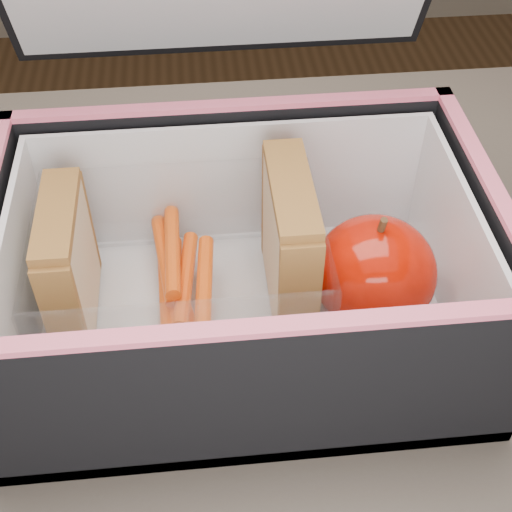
# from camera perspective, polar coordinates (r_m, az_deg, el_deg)

# --- Properties ---
(kitchen_table) EXTENTS (1.20, 0.80, 0.75)m
(kitchen_table) POSITION_cam_1_polar(r_m,az_deg,el_deg) (0.56, 4.20, -16.04)
(kitchen_table) COLOR #51463D
(kitchen_table) RESTS_ON ground
(lunch_bag) EXTENTS (0.32, 0.30, 0.31)m
(lunch_bag) POSITION_cam_1_polar(r_m,az_deg,el_deg) (0.47, -1.15, -0.05)
(lunch_bag) COLOR black
(lunch_bag) RESTS_ON kitchen_table
(plastic_tub) EXTENTS (0.19, 0.14, 0.08)m
(plastic_tub) POSITION_cam_1_polar(r_m,az_deg,el_deg) (0.49, -5.99, -1.06)
(plastic_tub) COLOR white
(plastic_tub) RESTS_ON lunch_bag
(sandwich_left) EXTENTS (0.02, 0.09, 0.10)m
(sandwich_left) POSITION_cam_1_polar(r_m,az_deg,el_deg) (0.49, -14.75, -0.68)
(sandwich_left) COLOR #CEB189
(sandwich_left) RESTS_ON plastic_tub
(sandwich_right) EXTENTS (0.03, 0.09, 0.11)m
(sandwich_right) POSITION_cam_1_polar(r_m,az_deg,el_deg) (0.48, 2.68, 0.93)
(sandwich_right) COLOR #CEB189
(sandwich_right) RESTS_ON plastic_tub
(carrot_sticks) EXTENTS (0.05, 0.14, 0.03)m
(carrot_sticks) POSITION_cam_1_polar(r_m,az_deg,el_deg) (0.51, -6.14, -2.01)
(carrot_sticks) COLOR #FE4300
(carrot_sticks) RESTS_ON plastic_tub
(paper_napkin) EXTENTS (0.09, 0.09, 0.01)m
(paper_napkin) POSITION_cam_1_polar(r_m,az_deg,el_deg) (0.52, 9.24, -3.92)
(paper_napkin) COLOR white
(paper_napkin) RESTS_ON lunch_bag
(red_apple) EXTENTS (0.10, 0.10, 0.09)m
(red_apple) POSITION_cam_1_polar(r_m,az_deg,el_deg) (0.48, 9.44, -1.34)
(red_apple) COLOR #9C0C00
(red_apple) RESTS_ON paper_napkin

